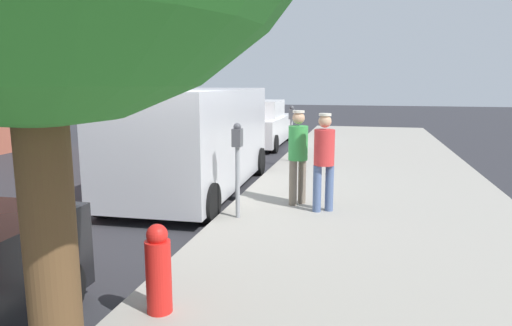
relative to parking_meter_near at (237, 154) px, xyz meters
name	(u,v)px	position (x,y,z in m)	size (l,w,h in m)	color
ground_plane	(163,219)	(-1.35, 0.10, -1.18)	(80.00, 80.00, 0.00)	#2D2D33
sidewalk_slab	(375,230)	(2.15, 0.10, -1.11)	(5.00, 32.00, 0.15)	#9E998E
parking_meter_near	(237,154)	(0.00, 0.00, 0.00)	(0.14, 0.18, 1.52)	gray
parking_meter_far	(292,124)	(0.00, 5.51, 0.00)	(0.14, 0.18, 1.52)	gray
pedestrian_in_green	(298,151)	(0.81, 1.04, -0.08)	(0.34, 0.34, 1.66)	#726656
pedestrian_in_red	(324,156)	(1.30, 0.68, -0.09)	(0.34, 0.34, 1.64)	#4C608C
parked_van	(195,138)	(-1.50, 2.08, -0.03)	(2.25, 5.25, 2.15)	#BCBCC1
parked_sedan_ahead	(259,125)	(-1.79, 9.35, -0.43)	(1.97, 4.41, 1.65)	white
fire_hydrant	(158,270)	(0.10, -3.14, -0.61)	(0.24, 0.24, 0.86)	red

